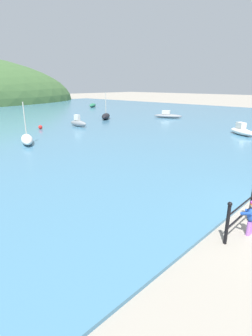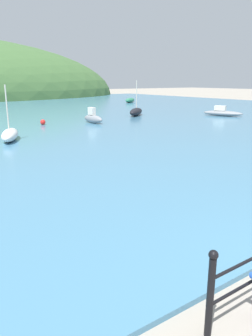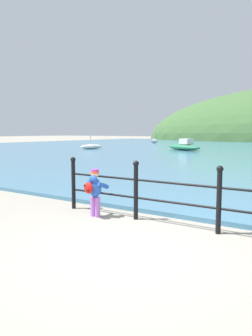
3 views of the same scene
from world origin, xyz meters
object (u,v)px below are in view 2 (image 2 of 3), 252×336
at_px(boat_mid_harbor, 136,112).
at_px(boat_white_sailboat, 10,135).
at_px(boat_red_dinghy, 222,113).
at_px(boat_far_right, 93,118).
at_px(boat_twin_mast, 130,100).
at_px(mooring_buoy, 43,122).

relative_size(boat_mid_harbor, boat_white_sailboat, 1.06).
distance_m(boat_white_sailboat, boat_red_dinghy, 18.77).
xyz_separation_m(boat_mid_harbor, boat_far_right, (-5.66, -2.33, 0.02)).
distance_m(boat_far_right, boat_twin_mast, 22.97).
bearing_deg(boat_twin_mast, boat_mid_harbor, -124.14).
xyz_separation_m(boat_mid_harbor, boat_red_dinghy, (6.00, -4.58, -0.06)).
distance_m(boat_twin_mast, mooring_buoy, 24.53).
xyz_separation_m(boat_mid_harbor, boat_twin_mast, (9.88, 14.58, -0.04)).
bearing_deg(boat_red_dinghy, mooring_buoy, 166.87).
relative_size(boat_far_right, boat_twin_mast, 0.69).
bearing_deg(boat_far_right, boat_twin_mast, 47.41).
bearing_deg(boat_twin_mast, boat_red_dinghy, -101.47).
relative_size(boat_far_right, boat_red_dinghy, 0.62).
xyz_separation_m(boat_far_right, boat_twin_mast, (15.54, 16.91, -0.06)).
bearing_deg(mooring_buoy, boat_far_right, -20.51).
bearing_deg(mooring_buoy, boat_twin_mast, 39.69).
xyz_separation_m(boat_white_sailboat, mooring_buoy, (3.72, 4.98, -0.13)).
xyz_separation_m(boat_red_dinghy, mooring_buoy, (-14.98, 3.49, -0.10)).
height_order(boat_red_dinghy, mooring_buoy, boat_red_dinghy).
distance_m(boat_mid_harbor, boat_white_sailboat, 14.08).
height_order(boat_far_right, boat_red_dinghy, boat_far_right).
distance_m(boat_mid_harbor, boat_red_dinghy, 7.54).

